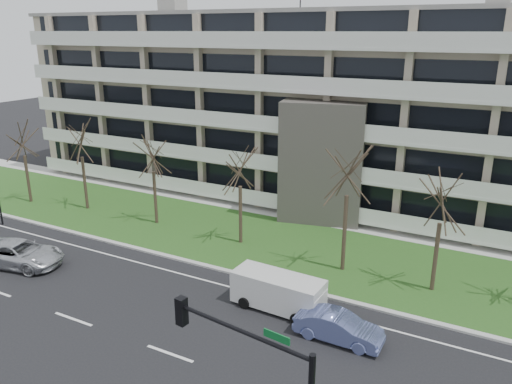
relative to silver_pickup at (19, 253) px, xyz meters
The scene contains 15 objects.
ground 13.90m from the silver_pickup, 11.89° to the right, with size 160.00×160.00×0.00m, color black.
grass_verge 16.97m from the silver_pickup, 36.74° to the left, with size 90.00×10.00×0.06m, color #22521B.
curb 14.54m from the silver_pickup, 20.73° to the left, with size 90.00×0.35×0.12m, color #B2B2AD.
sidewalk 20.73m from the silver_pickup, 49.02° to the left, with size 90.00×2.00×0.08m, color #B2B2AD.
lane_edge_line 14.08m from the silver_pickup, 15.00° to the left, with size 90.00×0.12×0.01m, color white.
apartment_building 27.12m from the silver_pickup, 58.85° to the left, with size 60.50×15.10×18.75m.
silver_pickup is the anchor object (origin of this frame).
blue_sedan 19.95m from the silver_pickup, ahead, with size 1.44×4.12×1.36m, color #7583CB.
white_van 16.50m from the silver_pickup, ahead, with size 4.86×2.15×1.85m.
tree_0 13.49m from the silver_pickup, 138.38° to the left, with size 3.57×3.57×7.14m.
tree_1 11.44m from the silver_pickup, 112.94° to the left, with size 3.85×3.85×7.70m.
tree_2 11.03m from the silver_pickup, 72.34° to the left, with size 3.58×3.58×7.16m.
tree_3 14.71m from the silver_pickup, 41.74° to the left, with size 3.61×3.61×7.22m.
tree_4 20.58m from the silver_pickup, 25.85° to the left, with size 4.23×4.23×8.46m.
tree_5 24.97m from the silver_pickup, 20.51° to the left, with size 3.56×3.56×7.13m.
Camera 1 is at (12.27, -14.96, 13.78)m, focal length 35.00 mm.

